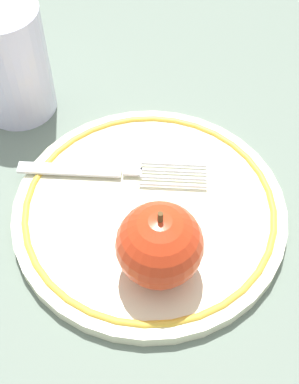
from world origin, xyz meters
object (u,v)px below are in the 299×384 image
plate (149,211)px  apple_red_whole (160,245)px  fork (106,171)px  drinking_glass (10,62)px

plate → apple_red_whole: bearing=-114.4°
plate → fork: 0.06m
apple_red_whole → drinking_glass: 0.25m
drinking_glass → apple_red_whole: bearing=-86.3°
plate → fork: fork is taller
plate → drinking_glass: size_ratio=2.07×
apple_red_whole → drinking_glass: (-0.02, 0.25, 0.01)m
plate → fork: bearing=104.8°
plate → apple_red_whole: 0.07m
plate → apple_red_whole: size_ratio=3.17×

